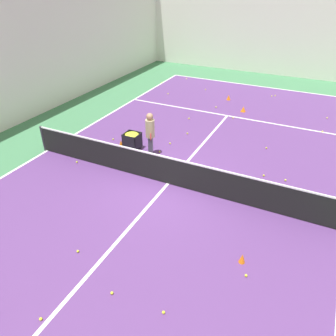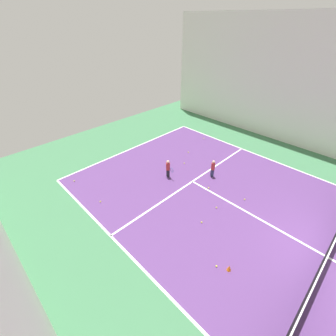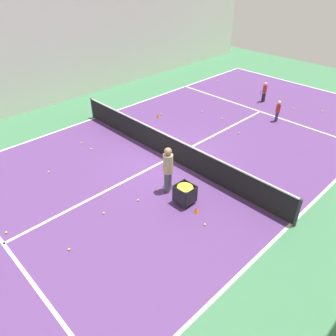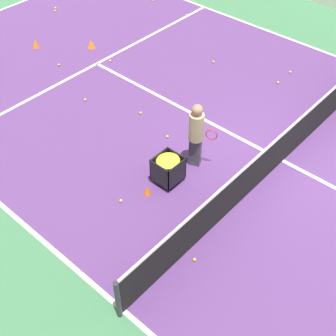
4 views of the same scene
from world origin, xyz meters
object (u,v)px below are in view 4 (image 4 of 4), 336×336
coach_at_net (196,132)px  training_cone_1 (35,43)px  training_cone_0 (147,190)px  tennis_net (286,144)px  ball_cart (168,165)px

coach_at_net → training_cone_1: (0.87, 7.49, -0.85)m
training_cone_0 → coach_at_net: bearing=-6.3°
tennis_net → coach_at_net: coach_at_net is taller
tennis_net → training_cone_1: tennis_net is taller
training_cone_0 → training_cone_1: training_cone_1 is taller
tennis_net → training_cone_0: size_ratio=49.17×
ball_cart → training_cone_1: (1.75, 7.41, -0.37)m
coach_at_net → training_cone_0: bearing=-120.1°
coach_at_net → training_cone_0: 1.75m
tennis_net → ball_cart: size_ratio=15.43×
tennis_net → ball_cart: 2.90m
ball_cart → coach_at_net: bearing=-5.3°
coach_at_net → training_cone_0: coach_at_net is taller
tennis_net → coach_at_net: bearing=134.4°
training_cone_0 → training_cone_1: bearing=72.1°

